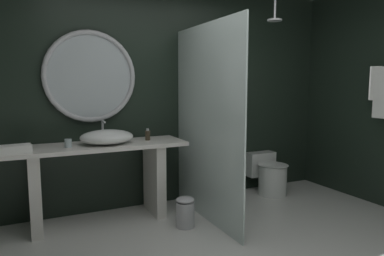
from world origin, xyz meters
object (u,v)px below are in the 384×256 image
object	(u,v)px
round_wall_mirror	(90,77)
rain_shower_head	(275,17)
toilet	(269,174)
tumbler_cup	(68,143)
folded_hand_towel	(15,149)
vessel_sink	(107,137)
waste_bin	(185,212)
soap_dispenser	(148,135)

from	to	relation	value
round_wall_mirror	rain_shower_head	world-z (taller)	rain_shower_head
rain_shower_head	toilet	bearing A→B (deg)	55.32
tumbler_cup	folded_hand_towel	bearing A→B (deg)	-165.03
tumbler_cup	toilet	distance (m)	2.58
tumbler_cup	rain_shower_head	xyz separation A→B (m)	(2.32, -0.18, 1.35)
vessel_sink	toilet	distance (m)	2.22
vessel_sink	round_wall_mirror	xyz separation A→B (m)	(-0.09, 0.29, 0.62)
rain_shower_head	waste_bin	size ratio (longest dim) A/B	1.10
rain_shower_head	waste_bin	bearing A→B (deg)	-167.57
tumbler_cup	soap_dispenser	world-z (taller)	soap_dispenser
vessel_sink	toilet	bearing A→B (deg)	1.70
soap_dispenser	round_wall_mirror	size ratio (longest dim) A/B	0.13
toilet	waste_bin	world-z (taller)	toilet
round_wall_mirror	waste_bin	xyz separation A→B (m)	(0.75, -0.78, -1.36)
tumbler_cup	waste_bin	world-z (taller)	tumbler_cup
tumbler_cup	waste_bin	size ratio (longest dim) A/B	0.27
soap_dispenser	tumbler_cup	bearing A→B (deg)	-174.38
vessel_sink	folded_hand_towel	world-z (taller)	vessel_sink
round_wall_mirror	waste_bin	bearing A→B (deg)	-46.17
vessel_sink	rain_shower_head	bearing A→B (deg)	-6.11
rain_shower_head	toilet	size ratio (longest dim) A/B	0.59
vessel_sink	round_wall_mirror	world-z (taller)	round_wall_mirror
round_wall_mirror	waste_bin	size ratio (longest dim) A/B	3.15
vessel_sink	tumbler_cup	bearing A→B (deg)	-176.36
rain_shower_head	folded_hand_towel	world-z (taller)	rain_shower_head
rain_shower_head	toilet	xyz separation A→B (m)	(0.19, 0.27, -1.96)
vessel_sink	round_wall_mirror	distance (m)	0.69
tumbler_cup	waste_bin	distance (m)	1.34
soap_dispenser	rain_shower_head	bearing A→B (deg)	-10.19
tumbler_cup	soap_dispenser	distance (m)	0.84
tumbler_cup	folded_hand_towel	world-z (taller)	tumbler_cup
round_wall_mirror	folded_hand_towel	size ratio (longest dim) A/B	3.73
tumbler_cup	folded_hand_towel	xyz separation A→B (m)	(-0.46, -0.12, -0.00)
vessel_sink	waste_bin	world-z (taller)	vessel_sink
vessel_sink	toilet	xyz separation A→B (m)	(2.12, 0.06, -0.65)
waste_bin	rain_shower_head	bearing A→B (deg)	12.43
vessel_sink	toilet	world-z (taller)	vessel_sink
waste_bin	folded_hand_towel	xyz separation A→B (m)	(-1.50, 0.34, 0.70)
round_wall_mirror	rain_shower_head	xyz separation A→B (m)	(2.03, -0.50, 0.70)
round_wall_mirror	waste_bin	world-z (taller)	round_wall_mirror
soap_dispenser	round_wall_mirror	xyz separation A→B (m)	(-0.55, 0.24, 0.64)
round_wall_mirror	toilet	world-z (taller)	round_wall_mirror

